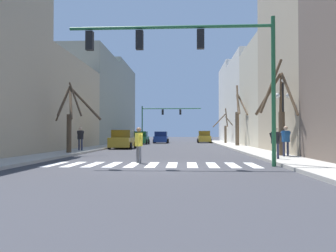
{
  "coord_description": "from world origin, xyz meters",
  "views": [
    {
      "loc": [
        1.48,
        -14.12,
        1.42
      ],
      "look_at": [
        -0.43,
        22.71,
        2.26
      ],
      "focal_mm": 35.0,
      "sensor_mm": 36.0,
      "label": 1
    }
  ],
  "objects_px": {
    "pedestrian_on_right_sidewalk": "(139,142)",
    "street_tree_right_near": "(279,113)",
    "traffic_signal_near": "(195,54)",
    "car_driving_toward_lane": "(161,138)",
    "pedestrian_waiting_at_curb": "(275,140)",
    "pedestrian_near_right_corner": "(80,136)",
    "street_tree_left_mid": "(238,119)",
    "street_tree_left_near": "(71,117)",
    "street_lamp_right_corner": "(283,100)",
    "traffic_signal_far": "(161,115)",
    "car_parked_right_mid": "(123,140)",
    "pedestrian_on_left_sidewalk": "(286,138)",
    "street_tree_right_far": "(225,128)",
    "car_parked_right_near": "(204,137)",
    "car_parked_left_far": "(141,138)"
  },
  "relations": [
    {
      "from": "car_parked_right_mid",
      "to": "street_tree_left_near",
      "type": "distance_m",
      "value": 9.57
    },
    {
      "from": "street_lamp_right_corner",
      "to": "pedestrian_on_left_sidewalk",
      "type": "height_order",
      "value": "street_lamp_right_corner"
    },
    {
      "from": "pedestrian_on_left_sidewalk",
      "to": "pedestrian_on_right_sidewalk",
      "type": "bearing_deg",
      "value": -6.05
    },
    {
      "from": "street_tree_right_near",
      "to": "street_tree_left_near",
      "type": "xyz_separation_m",
      "value": [
        -12.97,
        1.94,
        -0.12
      ]
    },
    {
      "from": "traffic_signal_far",
      "to": "pedestrian_on_left_sidewalk",
      "type": "relative_size",
      "value": 5.58
    },
    {
      "from": "street_tree_right_far",
      "to": "street_tree_left_mid",
      "type": "distance_m",
      "value": 9.38
    },
    {
      "from": "traffic_signal_far",
      "to": "street_lamp_right_corner",
      "type": "distance_m",
      "value": 33.54
    },
    {
      "from": "car_parked_right_near",
      "to": "pedestrian_on_right_sidewalk",
      "type": "distance_m",
      "value": 35.11
    },
    {
      "from": "street_lamp_right_corner",
      "to": "car_driving_toward_lane",
      "type": "distance_m",
      "value": 30.01
    },
    {
      "from": "street_lamp_right_corner",
      "to": "car_driving_toward_lane",
      "type": "relative_size",
      "value": 1.11
    },
    {
      "from": "street_tree_right_near",
      "to": "pedestrian_on_right_sidewalk",
      "type": "bearing_deg",
      "value": -153.82
    },
    {
      "from": "car_driving_toward_lane",
      "to": "pedestrian_on_left_sidewalk",
      "type": "bearing_deg",
      "value": 17.34
    },
    {
      "from": "car_parked_right_mid",
      "to": "street_tree_left_near",
      "type": "xyz_separation_m",
      "value": [
        -1.69,
        -9.27,
        1.67
      ]
    },
    {
      "from": "traffic_signal_near",
      "to": "pedestrian_on_left_sidewalk",
      "type": "height_order",
      "value": "traffic_signal_near"
    },
    {
      "from": "street_lamp_right_corner",
      "to": "pedestrian_near_right_corner",
      "type": "height_order",
      "value": "street_lamp_right_corner"
    },
    {
      "from": "car_parked_right_mid",
      "to": "pedestrian_on_left_sidewalk",
      "type": "height_order",
      "value": "pedestrian_on_left_sidewalk"
    },
    {
      "from": "pedestrian_waiting_at_curb",
      "to": "car_parked_right_mid",
      "type": "bearing_deg",
      "value": 174.74
    },
    {
      "from": "car_driving_toward_lane",
      "to": "pedestrian_waiting_at_curb",
      "type": "height_order",
      "value": "pedestrian_waiting_at_curb"
    },
    {
      "from": "street_tree_right_near",
      "to": "pedestrian_on_left_sidewalk",
      "type": "bearing_deg",
      "value": -76.31
    },
    {
      "from": "street_lamp_right_corner",
      "to": "pedestrian_waiting_at_curb",
      "type": "xyz_separation_m",
      "value": [
        -1.17,
        -2.63,
        -2.3
      ]
    },
    {
      "from": "car_parked_right_near",
      "to": "street_lamp_right_corner",
      "type": "bearing_deg",
      "value": -174.83
    },
    {
      "from": "street_tree_left_mid",
      "to": "street_tree_left_near",
      "type": "bearing_deg",
      "value": -134.06
    },
    {
      "from": "pedestrian_on_left_sidewalk",
      "to": "car_parked_right_mid",
      "type": "bearing_deg",
      "value": -73.56
    },
    {
      "from": "traffic_signal_near",
      "to": "traffic_signal_far",
      "type": "height_order",
      "value": "traffic_signal_near"
    },
    {
      "from": "traffic_signal_near",
      "to": "car_parked_right_mid",
      "type": "bearing_deg",
      "value": 111.12
    },
    {
      "from": "street_tree_left_near",
      "to": "street_lamp_right_corner",
      "type": "bearing_deg",
      "value": -8.06
    },
    {
      "from": "pedestrian_on_left_sidewalk",
      "to": "pedestrian_waiting_at_curb",
      "type": "xyz_separation_m",
      "value": [
        -1.08,
        -1.86,
        -0.05
      ]
    },
    {
      "from": "traffic_signal_far",
      "to": "car_driving_toward_lane",
      "type": "xyz_separation_m",
      "value": [
        0.29,
        -3.71,
        -3.51
      ]
    },
    {
      "from": "car_parked_left_far",
      "to": "street_tree_left_near",
      "type": "height_order",
      "value": "street_tree_left_near"
    },
    {
      "from": "car_driving_toward_lane",
      "to": "street_tree_left_near",
      "type": "height_order",
      "value": "street_tree_left_near"
    },
    {
      "from": "pedestrian_on_right_sidewalk",
      "to": "car_parked_right_near",
      "type": "bearing_deg",
      "value": 138.76
    },
    {
      "from": "pedestrian_waiting_at_curb",
      "to": "street_tree_left_near",
      "type": "xyz_separation_m",
      "value": [
        -12.07,
        4.5,
        1.38
      ]
    },
    {
      "from": "traffic_signal_near",
      "to": "car_parked_right_mid",
      "type": "relative_size",
      "value": 1.99
    },
    {
      "from": "traffic_signal_far",
      "to": "traffic_signal_near",
      "type": "bearing_deg",
      "value": -83.52
    },
    {
      "from": "traffic_signal_near",
      "to": "car_parked_right_mid",
      "type": "xyz_separation_m",
      "value": [
        -6.27,
        16.23,
        -4.1
      ]
    },
    {
      "from": "pedestrian_on_left_sidewalk",
      "to": "street_tree_right_near",
      "type": "relative_size",
      "value": 0.3
    },
    {
      "from": "pedestrian_on_right_sidewalk",
      "to": "traffic_signal_near",
      "type": "bearing_deg",
      "value": 31.75
    },
    {
      "from": "car_driving_toward_lane",
      "to": "pedestrian_waiting_at_curb",
      "type": "relative_size",
      "value": 2.6
    },
    {
      "from": "traffic_signal_near",
      "to": "pedestrian_on_left_sidewalk",
      "type": "distance_m",
      "value": 7.72
    },
    {
      "from": "pedestrian_waiting_at_curb",
      "to": "car_parked_right_near",
      "type": "bearing_deg",
      "value": 140.54
    },
    {
      "from": "pedestrian_on_right_sidewalk",
      "to": "traffic_signal_far",
      "type": "bearing_deg",
      "value": 149.66
    },
    {
      "from": "car_parked_right_near",
      "to": "street_tree_left_near",
      "type": "bearing_deg",
      "value": 160.23
    },
    {
      "from": "pedestrian_on_right_sidewalk",
      "to": "street_tree_right_near",
      "type": "distance_m",
      "value": 8.67
    },
    {
      "from": "traffic_signal_near",
      "to": "pedestrian_near_right_corner",
      "type": "distance_m",
      "value": 13.49
    },
    {
      "from": "car_parked_left_far",
      "to": "pedestrian_on_right_sidewalk",
      "type": "xyz_separation_m",
      "value": [
        3.68,
        -27.74,
        0.23
      ]
    },
    {
      "from": "pedestrian_on_left_sidewalk",
      "to": "street_tree_left_near",
      "type": "xyz_separation_m",
      "value": [
        -13.14,
        2.64,
        1.33
      ]
    },
    {
      "from": "traffic_signal_near",
      "to": "street_tree_left_near",
      "type": "relative_size",
      "value": 1.92
    },
    {
      "from": "pedestrian_on_left_sidewalk",
      "to": "street_tree_left_mid",
      "type": "bearing_deg",
      "value": -117.24
    },
    {
      "from": "traffic_signal_near",
      "to": "street_tree_right_far",
      "type": "bearing_deg",
      "value": 80.62
    },
    {
      "from": "traffic_signal_far",
      "to": "street_tree_right_near",
      "type": "height_order",
      "value": "traffic_signal_far"
    }
  ]
}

